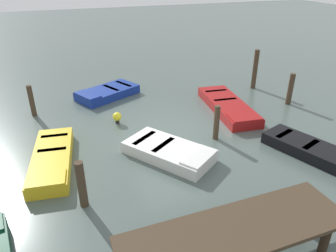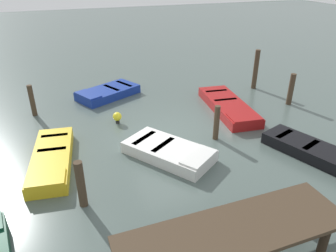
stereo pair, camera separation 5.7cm
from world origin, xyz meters
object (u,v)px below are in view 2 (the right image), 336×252
at_px(rowboat_yellow, 52,159).
at_px(mooring_piling_center, 256,69).
at_px(marker_buoy, 117,117).
at_px(mooring_piling_mid_left, 217,123).
at_px(rowboat_blue, 108,92).
at_px(mooring_piling_far_right, 81,184).
at_px(mooring_piling_near_left, 291,89).
at_px(mooring_piling_mid_right, 32,101).
at_px(rowboat_white, 169,151).
at_px(rowboat_black, 319,153).
at_px(dock_segment, 235,233).
at_px(rowboat_red, 228,106).

height_order(rowboat_yellow, mooring_piling_center, mooring_piling_center).
distance_m(mooring_piling_center, marker_buoy, 7.81).
height_order(rowboat_yellow, mooring_piling_mid_left, mooring_piling_mid_left).
height_order(rowboat_blue, mooring_piling_far_right, mooring_piling_far_right).
distance_m(mooring_piling_near_left, marker_buoy, 7.97).
xyz_separation_m(rowboat_blue, mooring_piling_mid_right, (3.37, 1.09, 0.47)).
xyz_separation_m(mooring_piling_far_right, marker_buoy, (-1.88, -4.62, -0.41)).
height_order(rowboat_yellow, rowboat_white, same).
height_order(mooring_piling_near_left, mooring_piling_mid_right, mooring_piling_near_left).
bearing_deg(mooring_piling_center, rowboat_black, 74.89).
bearing_deg(rowboat_blue, mooring_piling_center, 142.40).
relative_size(dock_segment, rowboat_white, 1.54).
xyz_separation_m(rowboat_yellow, rowboat_black, (-8.43, 2.65, -0.00)).
relative_size(rowboat_black, mooring_piling_near_left, 2.63).
relative_size(rowboat_yellow, mooring_piling_far_right, 2.66).
height_order(dock_segment, mooring_piling_near_left, mooring_piling_near_left).
bearing_deg(mooring_piling_center, marker_buoy, 12.45).
bearing_deg(rowboat_blue, dock_segment, 67.46).
distance_m(mooring_piling_center, mooring_piling_far_right, 11.38).
relative_size(mooring_piling_center, mooring_piling_far_right, 1.46).
bearing_deg(mooring_piling_center, dock_segment, 54.48).
height_order(mooring_piling_far_right, marker_buoy, mooring_piling_far_right).
bearing_deg(rowboat_white, mooring_piling_center, 91.54).
xyz_separation_m(dock_segment, mooring_piling_mid_right, (4.20, -9.56, -0.14)).
xyz_separation_m(dock_segment, mooring_piling_near_left, (-6.94, -6.86, -0.09)).
distance_m(mooring_piling_mid_left, mooring_piling_far_right, 5.49).
bearing_deg(mooring_piling_far_right, mooring_piling_center, -146.41).
distance_m(dock_segment, marker_buoy, 7.66).
distance_m(rowboat_red, rowboat_yellow, 7.74).
bearing_deg(dock_segment, rowboat_black, -152.07).
xyz_separation_m(rowboat_yellow, mooring_piling_mid_left, (-5.81, 0.26, 0.45)).
distance_m(dock_segment, rowboat_white, 4.50).
relative_size(rowboat_red, mooring_piling_far_right, 3.06).
height_order(mooring_piling_center, mooring_piling_mid_left, mooring_piling_center).
distance_m(rowboat_yellow, rowboat_black, 8.84).
bearing_deg(rowboat_red, mooring_piling_near_left, 90.28).
bearing_deg(dock_segment, marker_buoy, -83.66).
height_order(mooring_piling_near_left, marker_buoy, mooring_piling_near_left).
distance_m(mooring_piling_near_left, mooring_piling_far_right, 10.55).
height_order(rowboat_white, mooring_piling_near_left, mooring_piling_near_left).
relative_size(rowboat_blue, mooring_piling_mid_left, 2.47).
xyz_separation_m(dock_segment, rowboat_black, (-4.83, -2.67, -0.61)).
xyz_separation_m(mooring_piling_mid_right, mooring_piling_far_right, (-1.34, 6.59, 0.01)).
bearing_deg(marker_buoy, mooring_piling_far_right, 67.82).
distance_m(mooring_piling_mid_left, marker_buoy, 4.09).
xyz_separation_m(rowboat_red, mooring_piling_mid_right, (8.12, -2.39, 0.47)).
distance_m(rowboat_black, mooring_piling_mid_right, 11.36).
relative_size(rowboat_black, mooring_piling_mid_left, 2.89).
relative_size(rowboat_red, mooring_piling_mid_right, 3.11).
bearing_deg(marker_buoy, mooring_piling_near_left, 174.79).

